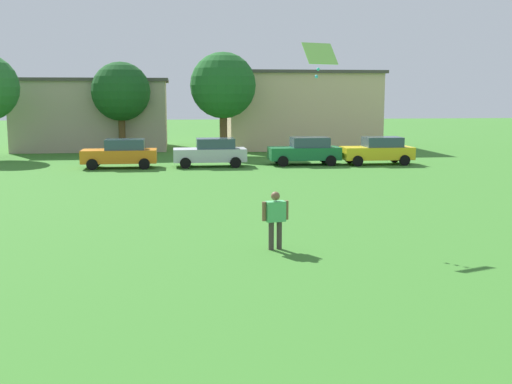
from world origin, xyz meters
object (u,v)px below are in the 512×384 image
(parked_car_green_2, at_px, (306,151))
(kite, at_px, (320,56))
(parked_car_orange_0, at_px, (121,153))
(parked_car_yellow_3, at_px, (378,150))
(parked_car_silver_1, at_px, (211,152))
(tree_right, at_px, (121,92))
(tree_far_right, at_px, (223,86))
(adult_bystander, at_px, (275,215))

(parked_car_green_2, bearing_deg, kite, 79.42)
(parked_car_orange_0, xyz_separation_m, parked_car_yellow_3, (15.54, 0.01, 0.00))
(kite, bearing_deg, parked_car_orange_0, 112.40)
(parked_car_silver_1, bearing_deg, kite, 97.07)
(parked_car_silver_1, height_order, parked_car_yellow_3, same)
(tree_right, distance_m, tree_far_right, 7.54)
(kite, distance_m, parked_car_orange_0, 20.37)
(parked_car_green_2, bearing_deg, parked_car_orange_0, 1.86)
(kite, height_order, parked_car_silver_1, kite)
(parked_car_orange_0, height_order, tree_far_right, tree_far_right)
(parked_car_yellow_3, height_order, tree_far_right, tree_far_right)
(adult_bystander, height_order, parked_car_silver_1, parked_car_silver_1)
(parked_car_orange_0, xyz_separation_m, parked_car_silver_1, (5.28, 0.09, 0.00))
(parked_car_silver_1, bearing_deg, adult_bystander, 91.53)
(adult_bystander, xyz_separation_m, parked_car_orange_0, (-5.84, 20.77, -0.10))
(parked_car_green_2, relative_size, tree_far_right, 0.60)
(parked_car_silver_1, bearing_deg, tree_far_right, -100.07)
(parked_car_yellow_3, bearing_deg, tree_far_right, -39.77)
(parked_car_orange_0, distance_m, parked_car_green_2, 11.07)
(parked_car_orange_0, distance_m, parked_car_yellow_3, 15.54)
(kite, distance_m, parked_car_yellow_3, 20.53)
(parked_car_green_2, height_order, tree_right, tree_right)
(kite, relative_size, parked_car_green_2, 0.27)
(adult_bystander, relative_size, tree_far_right, 0.22)
(kite, distance_m, tree_far_right, 25.84)
(parked_car_silver_1, height_order, parked_car_green_2, same)
(parked_car_silver_1, distance_m, tree_right, 11.72)
(adult_bystander, bearing_deg, parked_car_orange_0, 93.98)
(parked_car_green_2, xyz_separation_m, tree_far_right, (-4.47, 7.10, 4.02))
(kite, relative_size, parked_car_orange_0, 0.27)
(parked_car_green_2, bearing_deg, adult_bystander, 76.11)
(adult_bystander, bearing_deg, parked_car_silver_1, 79.82)
(parked_car_orange_0, height_order, parked_car_silver_1, same)
(parked_car_orange_0, height_order, tree_right, tree_right)
(parked_car_orange_0, bearing_deg, parked_car_green_2, -178.14)
(parked_car_silver_1, bearing_deg, parked_car_green_2, -177.28)
(adult_bystander, relative_size, tree_right, 0.24)
(tree_right, bearing_deg, parked_car_silver_1, -57.85)
(kite, bearing_deg, tree_right, 106.43)
(parked_car_green_2, height_order, parked_car_yellow_3, same)
(parked_car_green_2, xyz_separation_m, parked_car_yellow_3, (4.48, -0.35, 0.00))
(kite, bearing_deg, parked_car_yellow_3, 66.53)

